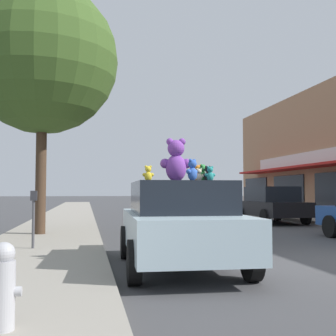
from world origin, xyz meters
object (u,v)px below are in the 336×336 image
object	(u,v)px
fire_hydrant	(3,286)
teddy_bear_black	(208,174)
teddy_bear_cream	(199,175)
parking_meter	(34,211)
plush_art_car	(180,223)
teddy_bear_blue	(192,170)
parked_car_far_right	(271,204)
teddy_bear_teal	(210,174)
street_tree	(43,60)
teddy_bear_giant	(176,161)
teddy_bear_yellow	(148,174)
teddy_bear_green	(203,174)
teddy_bear_orange	(198,174)

from	to	relation	value
fire_hydrant	teddy_bear_black	bearing A→B (deg)	50.64
teddy_bear_cream	parking_meter	size ratio (longest dim) A/B	0.19
plush_art_car	fire_hydrant	bearing A→B (deg)	-122.23
teddy_bear_blue	parked_car_far_right	bearing A→B (deg)	-159.84
teddy_bear_teal	fire_hydrant	world-z (taller)	teddy_bear_teal
street_tree	teddy_bear_blue	bearing A→B (deg)	-63.09
teddy_bear_blue	teddy_bear_teal	bearing A→B (deg)	171.23
teddy_bear_giant	teddy_bear_teal	world-z (taller)	teddy_bear_giant
teddy_bear_blue	teddy_bear_yellow	size ratio (longest dim) A/B	1.31
teddy_bear_giant	parked_car_far_right	bearing A→B (deg)	-115.78
teddy_bear_black	teddy_bear_green	xyz separation A→B (m)	(-0.07, 0.12, 0.02)
teddy_bear_black	fire_hydrant	xyz separation A→B (m)	(-3.02, -3.68, -1.19)
teddy_bear_blue	teddy_bear_yellow	xyz separation A→B (m)	(-0.69, 0.51, -0.04)
teddy_bear_giant	street_tree	xyz separation A→B (m)	(-2.94, 5.55, 3.44)
teddy_bear_yellow	parked_car_far_right	world-z (taller)	teddy_bear_yellow
parking_meter	plush_art_car	bearing A→B (deg)	-37.75
plush_art_car	parked_car_far_right	xyz separation A→B (m)	(6.53, 10.21, 0.02)
teddy_bear_cream	teddy_bear_orange	bearing A→B (deg)	-82.80
plush_art_car	parking_meter	size ratio (longest dim) A/B	3.29
plush_art_car	teddy_bear_orange	distance (m)	1.23
teddy_bear_giant	teddy_bear_teal	size ratio (longest dim) A/B	2.94
teddy_bear_yellow	street_tree	distance (m)	7.14
teddy_bear_cream	teddy_bear_yellow	xyz separation A→B (m)	(-0.89, 0.19, 0.02)
plush_art_car	teddy_bear_black	distance (m)	1.10
parking_meter	fire_hydrant	bearing A→B (deg)	-85.90
plush_art_car	street_tree	size ratio (longest dim) A/B	0.55
teddy_bear_giant	teddy_bear_cream	distance (m)	0.52
parked_car_far_right	fire_hydrant	size ratio (longest dim) A/B	5.48
parking_meter	teddy_bear_cream	bearing A→B (deg)	-38.88
teddy_bear_black	fire_hydrant	size ratio (longest dim) A/B	0.40
teddy_bear_blue	fire_hydrant	size ratio (longest dim) A/B	0.48
teddy_bear_green	parked_car_far_right	size ratio (longest dim) A/B	0.08
teddy_bear_blue	plush_art_car	bearing A→B (deg)	-121.78
teddy_bear_giant	teddy_bear_blue	world-z (taller)	teddy_bear_giant
teddy_bear_giant	teddy_bear_green	bearing A→B (deg)	-141.83
teddy_bear_black	teddy_bear_teal	distance (m)	0.61
teddy_bear_blue	parked_car_far_right	world-z (taller)	teddy_bear_blue
plush_art_car	teddy_bear_blue	size ratio (longest dim) A/B	11.12
teddy_bear_orange	teddy_bear_blue	size ratio (longest dim) A/B	0.98
teddy_bear_giant	parked_car_far_right	distance (m)	12.27
teddy_bear_teal	street_tree	distance (m)	7.79
teddy_bear_green	parked_car_far_right	bearing A→B (deg)	-171.87
teddy_bear_cream	teddy_bear_orange	world-z (taller)	teddy_bear_orange
teddy_bear_giant	teddy_bear_teal	distance (m)	0.69
teddy_bear_teal	teddy_bear_green	size ratio (longest dim) A/B	0.78
teddy_bear_black	teddy_bear_yellow	xyz separation A→B (m)	(-1.20, -0.31, -0.01)
teddy_bear_orange	street_tree	world-z (taller)	street_tree
teddy_bear_blue	street_tree	size ratio (longest dim) A/B	0.05
teddy_bear_black	parked_car_far_right	distance (m)	11.68
teddy_bear_giant	teddy_bear_cream	xyz separation A→B (m)	(0.37, -0.25, -0.27)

